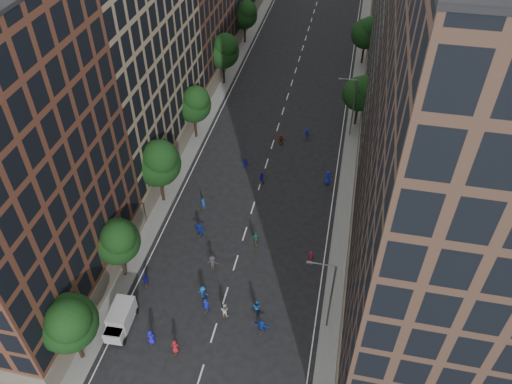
% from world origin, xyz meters
% --- Properties ---
extents(ground, '(240.00, 240.00, 0.00)m').
position_xyz_m(ground, '(0.00, 40.00, 0.00)').
color(ground, black).
rests_on(ground, ground).
extents(sidewalk_left, '(4.00, 105.00, 0.15)m').
position_xyz_m(sidewalk_left, '(-12.00, 47.50, 0.07)').
color(sidewalk_left, slate).
rests_on(sidewalk_left, ground).
extents(sidewalk_right, '(4.00, 105.00, 0.15)m').
position_xyz_m(sidewalk_right, '(12.00, 47.50, 0.07)').
color(sidewalk_right, slate).
rests_on(sidewalk_right, ground).
extents(bldg_left_b, '(14.00, 26.00, 34.00)m').
position_xyz_m(bldg_left_b, '(-19.00, 35.00, 17.00)').
color(bldg_left_b, '#998464').
rests_on(bldg_left_b, ground).
extents(bldg_right_a, '(14.00, 30.00, 36.00)m').
position_xyz_m(bldg_right_a, '(19.00, 15.00, 18.00)').
color(bldg_right_a, '#493227').
rests_on(bldg_right_a, ground).
extents(bldg_right_b, '(14.00, 28.00, 33.00)m').
position_xyz_m(bldg_right_b, '(19.00, 44.00, 16.50)').
color(bldg_right_b, '#6E665A').
rests_on(bldg_right_b, ground).
extents(tree_left_0, '(5.20, 5.20, 8.83)m').
position_xyz_m(tree_left_0, '(-11.01, 3.85, 5.96)').
color(tree_left_0, black).
rests_on(tree_left_0, ground).
extents(tree_left_1, '(4.80, 4.80, 8.21)m').
position_xyz_m(tree_left_1, '(-11.02, 13.86, 5.55)').
color(tree_left_1, black).
rests_on(tree_left_1, ground).
extents(tree_left_2, '(5.60, 5.60, 9.45)m').
position_xyz_m(tree_left_2, '(-10.99, 25.83, 6.36)').
color(tree_left_2, black).
rests_on(tree_left_2, ground).
extents(tree_left_3, '(5.00, 5.00, 8.58)m').
position_xyz_m(tree_left_3, '(-11.02, 39.85, 5.82)').
color(tree_left_3, black).
rests_on(tree_left_3, ground).
extents(tree_left_4, '(5.40, 5.40, 9.08)m').
position_xyz_m(tree_left_4, '(-11.00, 55.84, 6.10)').
color(tree_left_4, black).
rests_on(tree_left_4, ground).
extents(tree_left_5, '(4.80, 4.80, 8.33)m').
position_xyz_m(tree_left_5, '(-11.02, 71.86, 5.68)').
color(tree_left_5, black).
rests_on(tree_left_5, ground).
extents(tree_right_a, '(5.00, 5.00, 8.39)m').
position_xyz_m(tree_right_a, '(11.38, 47.85, 5.63)').
color(tree_right_a, black).
rests_on(tree_right_a, ground).
extents(tree_right_b, '(5.20, 5.20, 8.83)m').
position_xyz_m(tree_right_b, '(11.39, 67.85, 5.96)').
color(tree_right_b, black).
rests_on(tree_right_b, ground).
extents(streetlamp_near, '(2.64, 0.22, 9.06)m').
position_xyz_m(streetlamp_near, '(10.37, 12.00, 5.17)').
color(streetlamp_near, '#595B60').
rests_on(streetlamp_near, ground).
extents(streetlamp_far, '(2.64, 0.22, 9.06)m').
position_xyz_m(streetlamp_far, '(10.37, 45.00, 5.17)').
color(streetlamp_far, '#595B60').
rests_on(streetlamp_far, ground).
extents(cargo_van, '(2.20, 4.40, 2.30)m').
position_xyz_m(cargo_van, '(-8.96, 7.89, 1.21)').
color(cargo_van, silver).
rests_on(cargo_van, ground).
extents(skater_0, '(0.91, 0.63, 1.78)m').
position_xyz_m(skater_0, '(-5.46, 6.78, 0.89)').
color(skater_0, '#1C17BD').
rests_on(skater_0, ground).
extents(skater_1, '(0.75, 0.53, 1.93)m').
position_xyz_m(skater_1, '(-1.38, 11.28, 0.96)').
color(skater_1, '#131F9B').
rests_on(skater_1, ground).
extents(skater_2, '(1.01, 0.89, 1.74)m').
position_xyz_m(skater_2, '(3.59, 12.20, 0.87)').
color(skater_2, blue).
rests_on(skater_2, ground).
extents(skater_3, '(1.14, 0.78, 1.62)m').
position_xyz_m(skater_3, '(-2.14, 12.80, 0.81)').
color(skater_3, blue).
rests_on(skater_3, ground).
extents(skater_4, '(0.96, 0.58, 1.53)m').
position_xyz_m(skater_4, '(-8.50, 13.17, 0.77)').
color(skater_4, '#11138D').
rests_on(skater_4, ground).
extents(skater_5, '(1.66, 0.66, 1.75)m').
position_xyz_m(skater_5, '(4.53, 10.07, 0.88)').
color(skater_5, '#1436A8').
rests_on(skater_5, ground).
extents(skater_6, '(0.86, 0.63, 1.61)m').
position_xyz_m(skater_6, '(-2.95, 6.35, 0.80)').
color(skater_6, maroon).
rests_on(skater_6, ground).
extents(skater_7, '(0.58, 0.40, 1.52)m').
position_xyz_m(skater_7, '(8.00, 19.95, 0.76)').
color(skater_7, '#AE1D34').
rests_on(skater_7, ground).
extents(skater_8, '(0.93, 0.78, 1.72)m').
position_xyz_m(skater_8, '(0.57, 11.16, 0.86)').
color(skater_8, silver).
rests_on(skater_8, ground).
extents(skater_9, '(1.18, 0.72, 1.77)m').
position_xyz_m(skater_9, '(-2.26, 16.82, 0.89)').
color(skater_9, '#36363B').
rests_on(skater_9, ground).
extents(skater_10, '(1.13, 0.82, 1.78)m').
position_xyz_m(skater_10, '(1.63, 21.17, 0.89)').
color(skater_10, '#1D6138').
rests_on(skater_10, ground).
extents(skater_11, '(1.78, 0.98, 1.83)m').
position_xyz_m(skater_11, '(-5.03, 21.22, 0.91)').
color(skater_11, '#132BA0').
rests_on(skater_11, ground).
extents(skater_12, '(1.07, 0.83, 1.95)m').
position_xyz_m(skater_12, '(8.50, 33.47, 0.97)').
color(skater_12, '#1626B8').
rests_on(skater_12, ground).
extents(skater_13, '(0.63, 0.50, 1.50)m').
position_xyz_m(skater_13, '(-5.91, 25.69, 0.75)').
color(skater_13, '#1546B0').
rests_on(skater_13, ground).
extents(skater_14, '(0.89, 0.78, 1.56)m').
position_xyz_m(skater_14, '(0.13, 31.95, 0.78)').
color(skater_14, '#1716B9').
rests_on(skater_14, ground).
extents(skater_15, '(1.10, 0.72, 1.59)m').
position_xyz_m(skater_15, '(4.59, 42.91, 0.80)').
color(skater_15, '#121B93').
rests_on(skater_15, ground).
extents(skater_16, '(1.06, 0.67, 1.69)m').
position_xyz_m(skater_16, '(-2.59, 34.25, 0.84)').
color(skater_16, '#13139E').
rests_on(skater_16, ground).
extents(skater_17, '(1.44, 0.60, 1.51)m').
position_xyz_m(skater_17, '(1.15, 40.79, 0.76)').
color(skater_17, maroon).
rests_on(skater_17, ground).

